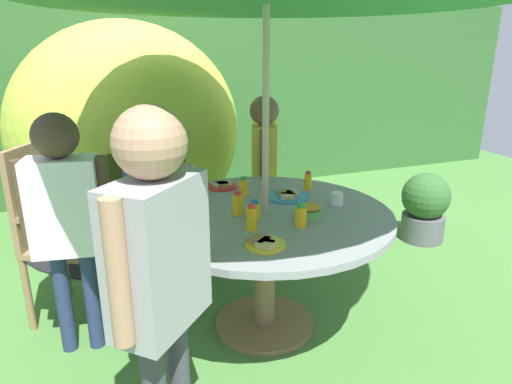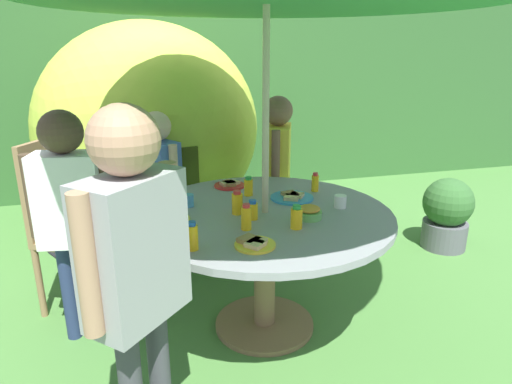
{
  "view_description": "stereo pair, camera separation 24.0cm",
  "coord_description": "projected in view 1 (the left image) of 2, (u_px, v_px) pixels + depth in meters",
  "views": [
    {
      "loc": [
        -0.87,
        -2.13,
        1.58
      ],
      "look_at": [
        -0.05,
        0.01,
        0.84
      ],
      "focal_mm": 31.54,
      "sensor_mm": 36.0,
      "label": 1
    },
    {
      "loc": [
        -0.64,
        -2.2,
        1.58
      ],
      "look_at": [
        -0.05,
        0.01,
        0.84
      ],
      "focal_mm": 31.54,
      "sensor_mm": 36.0,
      "label": 2
    }
  ],
  "objects": [
    {
      "name": "child_in_grey_shirt",
      "position": [
        158.0,
        255.0,
        1.53
      ],
      "size": [
        0.4,
        0.4,
        1.41
      ],
      "rotation": [
        0.0,
        0.0,
        0.8
      ],
      "color": "#3F3F47",
      "rests_on": "ground_plane"
    },
    {
      "name": "juice_bottle_spot_a",
      "position": [
        308.0,
        181.0,
        2.81
      ],
      "size": [
        0.04,
        0.04,
        0.12
      ],
      "color": "yellow",
      "rests_on": "garden_table"
    },
    {
      "name": "juice_bottle_far_left",
      "position": [
        301.0,
        216.0,
        2.23
      ],
      "size": [
        0.06,
        0.06,
        0.12
      ],
      "color": "yellow",
      "rests_on": "garden_table"
    },
    {
      "name": "plate_near_left",
      "position": [
        222.0,
        185.0,
        2.87
      ],
      "size": [
        0.2,
        0.2,
        0.03
      ],
      "color": "red",
      "rests_on": "garden_table"
    },
    {
      "name": "child_in_yellow_shirt",
      "position": [
        264.0,
        158.0,
        3.32
      ],
      "size": [
        0.29,
        0.4,
        1.25
      ],
      "rotation": [
        0.0,
        0.0,
        -1.95
      ],
      "color": "#3F3F47",
      "rests_on": "ground_plane"
    },
    {
      "name": "garden_table",
      "position": [
        265.0,
        234.0,
        2.49
      ],
      "size": [
        1.39,
        1.39,
        0.72
      ],
      "color": "brown",
      "rests_on": "ground_plane"
    },
    {
      "name": "plate_mid_right",
      "position": [
        166.0,
        223.0,
        2.26
      ],
      "size": [
        0.26,
        0.26,
        0.03
      ],
      "color": "yellow",
      "rests_on": "garden_table"
    },
    {
      "name": "plate_far_right",
      "position": [
        288.0,
        196.0,
        2.67
      ],
      "size": [
        0.25,
        0.25,
        0.03
      ],
      "color": "#338CD8",
      "rests_on": "garden_table"
    },
    {
      "name": "ground_plane",
      "position": [
        264.0,
        326.0,
        2.68
      ],
      "size": [
        10.0,
        10.0,
        0.02
      ],
      "primitive_type": "cube",
      "color": "#477A38"
    },
    {
      "name": "hedge_backdrop",
      "position": [
        163.0,
        96.0,
        5.07
      ],
      "size": [
        9.0,
        0.7,
        2.08
      ],
      "primitive_type": "cube",
      "color": "#33602D",
      "rests_on": "ground_plane"
    },
    {
      "name": "child_in_white_shirt",
      "position": [
        65.0,
        207.0,
        2.23
      ],
      "size": [
        0.43,
        0.24,
        1.29
      ],
      "rotation": [
        0.0,
        0.0,
        -0.17
      ],
      "color": "navy",
      "rests_on": "ground_plane"
    },
    {
      "name": "juice_bottle_mid_left",
      "position": [
        238.0,
        204.0,
        2.39
      ],
      "size": [
        0.06,
        0.06,
        0.13
      ],
      "color": "yellow",
      "rests_on": "garden_table"
    },
    {
      "name": "juice_bottle_front_edge",
      "position": [
        251.0,
        218.0,
        2.19
      ],
      "size": [
        0.05,
        0.05,
        0.13
      ],
      "color": "yellow",
      "rests_on": "garden_table"
    },
    {
      "name": "cup_near",
      "position": [
        337.0,
        199.0,
        2.55
      ],
      "size": [
        0.07,
        0.07,
        0.07
      ],
      "primitive_type": "cylinder",
      "color": "white",
      "rests_on": "garden_table"
    },
    {
      "name": "wooden_chair",
      "position": [
        56.0,
        224.0,
        2.63
      ],
      "size": [
        0.59,
        0.59,
        1.06
      ],
      "rotation": [
        0.0,
        0.0,
        1.08
      ],
      "color": "#93704C",
      "rests_on": "ground_plane"
    },
    {
      "name": "potted_plant",
      "position": [
        425.0,
        206.0,
        3.77
      ],
      "size": [
        0.39,
        0.39,
        0.59
      ],
      "color": "#595960",
      "rests_on": "ground_plane"
    },
    {
      "name": "child_in_blue_shirt",
      "position": [
        147.0,
        176.0,
        3.02
      ],
      "size": [
        0.3,
        0.35,
        1.17
      ],
      "rotation": [
        0.0,
        0.0,
        -1.03
      ],
      "color": "navy",
      "rests_on": "ground_plane"
    },
    {
      "name": "juice_bottle_center_back",
      "position": [
        243.0,
        187.0,
        2.7
      ],
      "size": [
        0.05,
        0.05,
        0.12
      ],
      "color": "yellow",
      "rests_on": "garden_table"
    },
    {
      "name": "dome_tent",
      "position": [
        128.0,
        132.0,
        3.82
      ],
      "size": [
        2.03,
        2.03,
        1.79
      ],
      "rotation": [
        0.0,
        0.0,
        0.05
      ],
      "color": "#B2C63F",
      "rests_on": "ground_plane"
    },
    {
      "name": "plate_center_front",
      "position": [
        264.0,
        243.0,
        2.03
      ],
      "size": [
        0.19,
        0.19,
        0.03
      ],
      "color": "yellow",
      "rests_on": "garden_table"
    },
    {
      "name": "cup_far",
      "position": [
        186.0,
        203.0,
        2.49
      ],
      "size": [
        0.06,
        0.06,
        0.07
      ],
      "primitive_type": "cylinder",
      "color": "#4C99D8",
      "rests_on": "garden_table"
    },
    {
      "name": "juice_bottle_back_edge",
      "position": [
        255.0,
        210.0,
        2.33
      ],
      "size": [
        0.06,
        0.06,
        0.1
      ],
      "color": "yellow",
      "rests_on": "garden_table"
    },
    {
      "name": "snack_bowl",
      "position": [
        310.0,
        210.0,
        2.38
      ],
      "size": [
        0.14,
        0.14,
        0.07
      ],
      "color": "#66B259",
      "rests_on": "garden_table"
    },
    {
      "name": "juice_bottle_near_right",
      "position": [
        203.0,
        239.0,
        1.95
      ],
      "size": [
        0.05,
        0.05,
        0.13
      ],
      "color": "yellow",
      "rests_on": "garden_table"
    }
  ]
}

